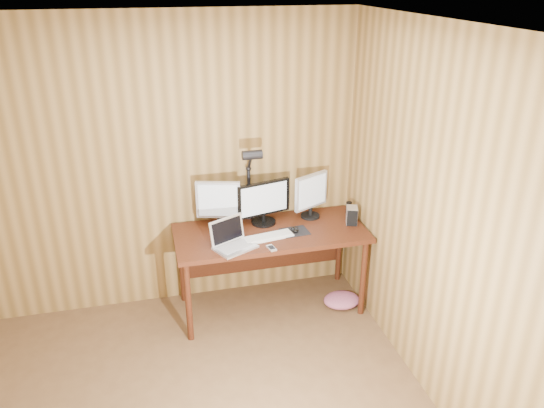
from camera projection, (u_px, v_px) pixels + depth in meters
name	position (u px, v px, depth m)	size (l,w,h in m)	color
room_shell	(165.00, 306.00, 2.58)	(4.00, 4.00, 4.00)	brown
desk	(269.00, 240.00, 4.55)	(1.60, 0.70, 0.75)	#441D0E
monitor_center	(263.00, 202.00, 4.50)	(0.48, 0.21, 0.38)	black
monitor_left	(218.00, 204.00, 4.41)	(0.36, 0.17, 0.42)	black
monitor_right	(311.00, 195.00, 4.61)	(0.33, 0.19, 0.40)	black
laptop	(232.00, 240.00, 4.17)	(0.38, 0.35, 0.22)	silver
keyboard	(268.00, 237.00, 4.32)	(0.44, 0.20, 0.02)	white
mousepad	(295.00, 232.00, 4.43)	(0.22, 0.18, 0.00)	black
mouse	(295.00, 229.00, 4.42)	(0.06, 0.10, 0.04)	black
hard_drive	(352.00, 215.00, 4.55)	(0.13, 0.16, 0.15)	silver
phone	(271.00, 248.00, 4.15)	(0.07, 0.11, 0.01)	silver
speaker	(349.00, 208.00, 4.71)	(0.05, 0.05, 0.12)	black
desk_lamp	(251.00, 174.00, 4.43)	(0.16, 0.23, 0.71)	black
fabric_pile	(342.00, 300.00, 4.73)	(0.33, 0.27, 0.10)	#BE5C7A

